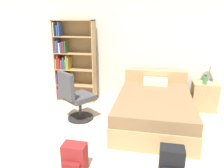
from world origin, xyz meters
TOP-DOWN VIEW (x-y plane):
  - wall_back at (0.00, 3.23)m, footprint 9.00×0.06m
  - bookshelf at (-1.60, 2.96)m, footprint 0.93×0.32m
  - bed at (0.37, 2.13)m, footprint 1.36×2.01m
  - office_chair at (-1.10, 1.91)m, footprint 0.70×0.72m
  - nightstand at (1.42, 2.94)m, footprint 0.50×0.44m
  - table_lamp at (1.47, 2.97)m, footprint 0.27×0.27m
  - water_bottle at (1.37, 2.84)m, footprint 0.08×0.08m
  - backpack_black at (0.61, 0.63)m, footprint 0.30×0.27m
  - backpack_red at (-0.61, 0.51)m, footprint 0.30×0.27m

SIDE VIEW (x-z plane):
  - backpack_red at x=-0.61m, z-range -0.01..0.37m
  - backpack_black at x=0.61m, z-range -0.01..0.41m
  - bed at x=0.37m, z-range -0.12..0.68m
  - nightstand at x=1.42m, z-range 0.00..0.60m
  - office_chair at x=-1.10m, z-range -0.03..0.95m
  - water_bottle at x=1.37m, z-range 0.60..0.79m
  - bookshelf at x=-1.60m, z-range -0.03..1.84m
  - table_lamp at x=1.47m, z-range 0.78..1.36m
  - wall_back at x=0.00m, z-range 0.00..2.60m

